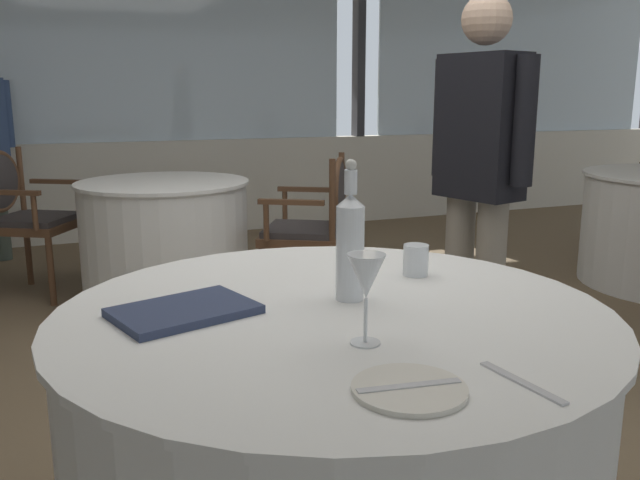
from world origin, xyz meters
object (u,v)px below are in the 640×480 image
Objects in this scene: wine_glass at (366,279)px; water_tumbler at (416,260)px; side_plate at (409,389)px; dining_chair_0_0 at (317,219)px; diner_person_1 at (479,167)px; water_bottle at (350,244)px; menu_book at (184,311)px; dining_chair_0_1 at (22,209)px.

water_tumbler is at bearing 49.91° from wine_glass.
dining_chair_0_0 is at bearing 72.16° from side_plate.
diner_person_1 is (0.76, 0.80, 0.16)m from water_tumbler.
wine_glass is 0.21× the size of dining_chair_0_0.
menu_book is (-0.41, 0.03, -0.13)m from water_bottle.
water_bottle is at bearing 72.07° from wine_glass.
dining_chair_0_0 reaches higher than water_tumbler.
wine_glass is 1.67m from diner_person_1.
side_plate is 0.22× the size of dining_chair_0_1.
dining_chair_0_0 is (1.13, 2.04, -0.22)m from menu_book.
wine_glass reaches higher than dining_chair_0_0.
wine_glass is at bearing 83.67° from side_plate.
diner_person_1 is at bearing 46.47° from water_tumbler.
dining_chair_0_1 reaches higher than water_tumbler.
side_plate is at bearing -120.31° from water_tumbler.
menu_book is at bearing 134.62° from wine_glass.
water_tumbler is 3.11m from dining_chair_0_1.
diner_person_1 is (1.93, -2.08, 0.40)m from dining_chair_0_1.
wine_glass is 0.61× the size of menu_book.
water_bottle is 0.38× the size of dining_chair_0_1.
water_tumbler reaches higher than menu_book.
menu_book is at bearing 117.69° from side_plate.
dining_chair_0_1 is (-0.48, 2.99, -0.21)m from menu_book.
water_bottle is (0.12, 0.53, 0.14)m from side_plate.
menu_book is at bearing 175.76° from water_bottle.
side_plate is 0.58× the size of water_bottle.
water_bottle is 1.85× the size of wine_glass.
water_tumbler is at bearing 107.43° from dining_chair_0_0.
water_tumbler reaches higher than side_plate.
side_plate is at bearing -96.33° from wine_glass.
dining_chair_0_0 is at bearing 71.08° from wine_glass.
dining_chair_0_1 is (-0.78, 3.55, -0.20)m from side_plate.
water_bottle is 3.17m from dining_chair_0_1.
menu_book is (-0.29, 0.56, 0.01)m from side_plate.
menu_book is at bearing 91.49° from dining_chair_0_0.
water_bottle is at bearing 27.62° from diner_person_1.
menu_book reaches higher than side_plate.
side_plate is 0.22× the size of dining_chair_0_0.
diner_person_1 is at bearing 42.42° from water_bottle.
side_plate is 3.63m from dining_chair_0_1.
menu_book is at bearing 17.47° from diner_person_1.
menu_book is 1.72m from diner_person_1.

